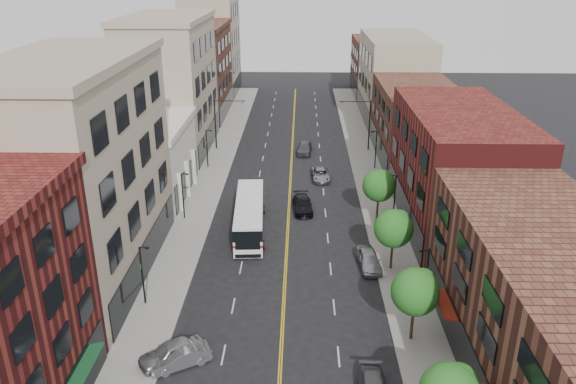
# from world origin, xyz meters

# --- Properties ---
(ground) EXTENTS (220.00, 220.00, 0.00)m
(ground) POSITION_xyz_m (0.00, 0.00, 0.00)
(ground) COLOR black
(ground) RESTS_ON ground
(sidewalk_left) EXTENTS (4.00, 110.00, 0.15)m
(sidewalk_left) POSITION_xyz_m (-10.00, 35.00, 0.07)
(sidewalk_left) COLOR gray
(sidewalk_left) RESTS_ON ground
(sidewalk_right) EXTENTS (4.00, 110.00, 0.15)m
(sidewalk_right) POSITION_xyz_m (10.00, 35.00, 0.07)
(sidewalk_right) COLOR gray
(sidewalk_right) RESTS_ON ground
(bldg_l_tanoffice) EXTENTS (10.00, 22.00, 18.00)m
(bldg_l_tanoffice) POSITION_xyz_m (-17.00, 13.00, 9.00)
(bldg_l_tanoffice) COLOR tan
(bldg_l_tanoffice) RESTS_ON ground
(bldg_l_white) EXTENTS (10.00, 14.00, 8.00)m
(bldg_l_white) POSITION_xyz_m (-17.00, 31.00, 4.00)
(bldg_l_white) COLOR silver
(bldg_l_white) RESTS_ON ground
(bldg_l_far_a) EXTENTS (10.00, 20.00, 18.00)m
(bldg_l_far_a) POSITION_xyz_m (-17.00, 48.00, 9.00)
(bldg_l_far_a) COLOR tan
(bldg_l_far_a) RESTS_ON ground
(bldg_l_far_b) EXTENTS (10.00, 20.00, 15.00)m
(bldg_l_far_b) POSITION_xyz_m (-17.00, 68.00, 7.50)
(bldg_l_far_b) COLOR #572C22
(bldg_l_far_b) RESTS_ON ground
(bldg_l_far_c) EXTENTS (10.00, 16.00, 20.00)m
(bldg_l_far_c) POSITION_xyz_m (-17.00, 86.00, 10.00)
(bldg_l_far_c) COLOR tan
(bldg_l_far_c) RESTS_ON ground
(bldg_r_near) EXTENTS (10.00, 26.00, 10.00)m
(bldg_r_near) POSITION_xyz_m (17.00, 0.00, 5.00)
(bldg_r_near) COLOR #572C22
(bldg_r_near) RESTS_ON ground
(bldg_r_mid) EXTENTS (10.00, 22.00, 12.00)m
(bldg_r_mid) POSITION_xyz_m (17.00, 24.00, 6.00)
(bldg_r_mid) COLOR #571717
(bldg_r_mid) RESTS_ON ground
(bldg_r_far_a) EXTENTS (10.00, 20.00, 10.00)m
(bldg_r_far_a) POSITION_xyz_m (17.00, 45.00, 5.00)
(bldg_r_far_a) COLOR #572C22
(bldg_r_far_a) RESTS_ON ground
(bldg_r_far_b) EXTENTS (10.00, 22.00, 14.00)m
(bldg_r_far_b) POSITION_xyz_m (17.00, 66.00, 7.00)
(bldg_r_far_b) COLOR tan
(bldg_r_far_b) RESTS_ON ground
(bldg_r_far_c) EXTENTS (10.00, 18.00, 11.00)m
(bldg_r_far_c) POSITION_xyz_m (17.00, 86.00, 5.50)
(bldg_r_far_c) COLOR #572C22
(bldg_r_far_c) RESTS_ON ground
(tree_r_1) EXTENTS (3.40, 3.40, 5.59)m
(tree_r_1) POSITION_xyz_m (9.39, 4.07, 4.13)
(tree_r_1) COLOR black
(tree_r_1) RESTS_ON sidewalk_right
(tree_r_2) EXTENTS (3.40, 3.40, 5.59)m
(tree_r_2) POSITION_xyz_m (9.39, 14.07, 4.13)
(tree_r_2) COLOR black
(tree_r_2) RESTS_ON sidewalk_right
(tree_r_3) EXTENTS (3.40, 3.40, 5.59)m
(tree_r_3) POSITION_xyz_m (9.39, 24.07, 4.13)
(tree_r_3) COLOR black
(tree_r_3) RESTS_ON sidewalk_right
(lamp_l_1) EXTENTS (0.81, 0.55, 5.05)m
(lamp_l_1) POSITION_xyz_m (-10.95, 8.00, 2.97)
(lamp_l_1) COLOR black
(lamp_l_1) RESTS_ON sidewalk_left
(lamp_l_2) EXTENTS (0.81, 0.55, 5.05)m
(lamp_l_2) POSITION_xyz_m (-10.95, 24.00, 2.97)
(lamp_l_2) COLOR black
(lamp_l_2) RESTS_ON sidewalk_left
(lamp_l_3) EXTENTS (0.81, 0.55, 5.05)m
(lamp_l_3) POSITION_xyz_m (-10.95, 40.00, 2.97)
(lamp_l_3) COLOR black
(lamp_l_3) RESTS_ON sidewalk_left
(lamp_r_1) EXTENTS (0.81, 0.55, 5.05)m
(lamp_r_1) POSITION_xyz_m (10.95, 8.00, 2.97)
(lamp_r_1) COLOR black
(lamp_r_1) RESTS_ON sidewalk_right
(lamp_r_2) EXTENTS (0.81, 0.55, 5.05)m
(lamp_r_2) POSITION_xyz_m (10.95, 24.00, 2.97)
(lamp_r_2) COLOR black
(lamp_r_2) RESTS_ON sidewalk_right
(lamp_r_3) EXTENTS (0.81, 0.55, 5.05)m
(lamp_r_3) POSITION_xyz_m (10.95, 40.00, 2.97)
(lamp_r_3) COLOR black
(lamp_r_3) RESTS_ON sidewalk_right
(signal_mast_left) EXTENTS (4.49, 0.18, 7.20)m
(signal_mast_left) POSITION_xyz_m (-10.27, 48.00, 4.65)
(signal_mast_left) COLOR black
(signal_mast_left) RESTS_ON sidewalk_left
(signal_mast_right) EXTENTS (4.49, 0.18, 7.20)m
(signal_mast_right) POSITION_xyz_m (10.27, 48.00, 4.65)
(signal_mast_right) COLOR black
(signal_mast_right) RESTS_ON sidewalk_right
(city_bus) EXTENTS (3.55, 12.53, 3.19)m
(city_bus) POSITION_xyz_m (-3.84, 21.46, 1.85)
(city_bus) COLOR white
(city_bus) RESTS_ON ground
(car_angle_a) EXTENTS (4.74, 4.00, 1.53)m
(car_angle_a) POSITION_xyz_m (-7.40, 1.22, 0.77)
(car_angle_a) COLOR #999BA0
(car_angle_a) RESTS_ON ground
(car_angle_b) EXTENTS (4.35, 3.29, 1.37)m
(car_angle_b) POSITION_xyz_m (-6.75, 0.82, 0.69)
(car_angle_b) COLOR #929399
(car_angle_b) RESTS_ON ground
(car_parked_far) EXTENTS (2.19, 4.68, 1.55)m
(car_parked_far) POSITION_xyz_m (7.40, 14.34, 0.78)
(car_parked_far) COLOR gray
(car_parked_far) RESTS_ON ground
(car_lane_behind) EXTENTS (2.04, 4.91, 1.58)m
(car_lane_behind) POSITION_xyz_m (-4.63, 28.80, 0.79)
(car_lane_behind) COLOR #515156
(car_lane_behind) RESTS_ON ground
(car_lane_a) EXTENTS (2.44, 5.10, 1.43)m
(car_lane_a) POSITION_xyz_m (1.50, 26.50, 0.72)
(car_lane_a) COLOR black
(car_lane_a) RESTS_ON ground
(car_lane_b) EXTENTS (2.46, 4.85, 1.31)m
(car_lane_b) POSITION_xyz_m (3.78, 36.15, 0.66)
(car_lane_b) COLOR gray
(car_lane_b) RESTS_ON ground
(car_lane_c) EXTENTS (2.34, 4.96, 1.64)m
(car_lane_c) POSITION_xyz_m (1.77, 46.43, 0.82)
(car_lane_c) COLOR #46464B
(car_lane_c) RESTS_ON ground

